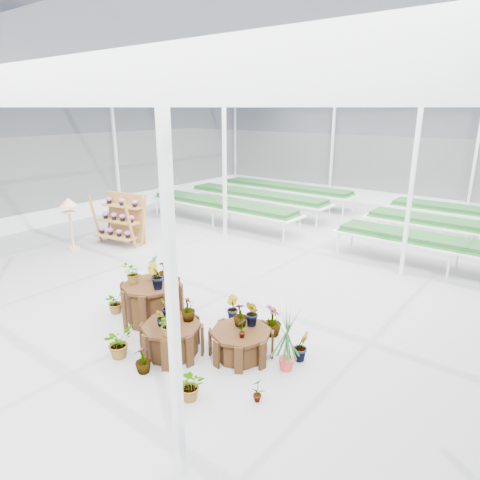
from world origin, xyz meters
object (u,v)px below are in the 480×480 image
Objects in this scene: plinth_tall at (153,303)px; plinth_low at (241,343)px; bird_table at (71,224)px; plinth_mid at (172,339)px; shelf_rack at (119,220)px.

plinth_low is at bearing 2.60° from plinth_tall.
plinth_tall is 5.75m from bird_table.
plinth_tall is at bearing -177.40° from plinth_low.
bird_table is (-5.52, 1.58, 0.40)m from plinth_tall.
plinth_mid is 6.95m from shelf_rack.
shelf_rack is 1.44m from bird_table.
plinth_tall is 0.75× the size of bird_table.
bird_table reaches higher than plinth_mid.
plinth_mid is at bearing -40.03° from shelf_rack.
plinth_low is 7.55m from shelf_rack.
plinth_tall is 0.76× the size of shelf_rack.
plinth_mid is 0.66× the size of bird_table.
plinth_mid is at bearing 2.11° from bird_table.
plinth_low is 0.68× the size of shelf_rack.
plinth_low is 7.88m from bird_table.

